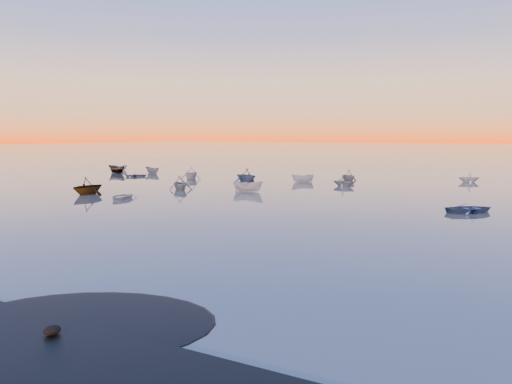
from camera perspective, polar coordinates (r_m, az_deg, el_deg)
The scene contains 4 objects.
ground at distance 118.25m, azimuth 16.69°, elevation 2.97°, with size 600.00×600.00×0.00m, color #685F56.
moored_fleet at distance 73.16m, azimuth 8.74°, elevation 1.10°, with size 124.00×58.00×1.20m, color silver, non-canonical shape.
boat_near_left at distance 55.40m, azimuth -15.17°, elevation -0.80°, with size 3.59×1.50×0.90m, color silver.
boat_near_center at distance 60.65m, azimuth -0.91°, elevation 0.05°, with size 3.85×1.63×1.33m, color silver.
Camera 1 is at (25.21, -15.33, 6.92)m, focal length 35.00 mm.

